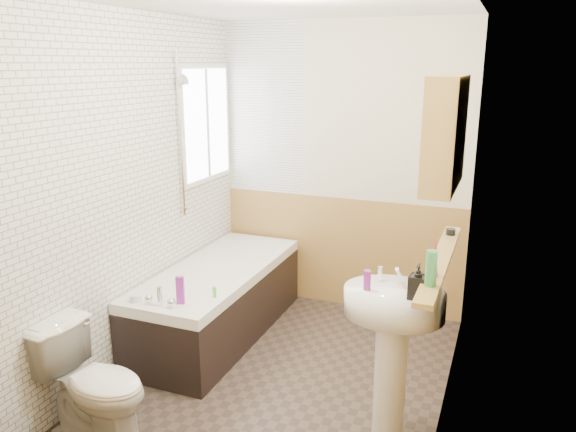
% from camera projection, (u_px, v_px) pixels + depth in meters
% --- Properties ---
extents(floor, '(2.80, 2.80, 0.00)m').
position_uv_depth(floor, '(280.00, 378.00, 3.95)').
color(floor, '#312722').
rests_on(floor, ground).
extents(ceiling, '(2.80, 2.80, 0.00)m').
position_uv_depth(ceiling, '(279.00, 1.00, 3.29)').
color(ceiling, white).
rests_on(ceiling, ground).
extents(wall_back, '(2.20, 0.02, 2.50)m').
position_uv_depth(wall_back, '(342.00, 170.00, 4.89)').
color(wall_back, beige).
rests_on(wall_back, ground).
extents(wall_front, '(2.20, 0.02, 2.50)m').
position_uv_depth(wall_front, '(151.00, 284.00, 2.36)').
color(wall_front, beige).
rests_on(wall_front, ground).
extents(wall_left, '(0.02, 2.80, 2.50)m').
position_uv_depth(wall_left, '(137.00, 193.00, 4.02)').
color(wall_left, beige).
rests_on(wall_left, ground).
extents(wall_right, '(0.02, 2.80, 2.50)m').
position_uv_depth(wall_right, '(457.00, 224.00, 3.23)').
color(wall_right, beige).
rests_on(wall_right, ground).
extents(wainscot_right, '(0.01, 2.80, 1.00)m').
position_uv_depth(wainscot_right, '(444.00, 342.00, 3.43)').
color(wainscot_right, '#B08948').
rests_on(wainscot_right, wall_right).
extents(wainscot_back, '(2.20, 0.01, 1.00)m').
position_uv_depth(wainscot_back, '(339.00, 252.00, 5.06)').
color(wainscot_back, '#B08948').
rests_on(wainscot_back, wall_back).
extents(tile_cladding_left, '(0.01, 2.80, 2.50)m').
position_uv_depth(tile_cladding_left, '(139.00, 193.00, 4.01)').
color(tile_cladding_left, white).
rests_on(tile_cladding_left, wall_left).
extents(tile_return_back, '(0.75, 0.01, 1.50)m').
position_uv_depth(tile_return_back, '(264.00, 109.00, 4.99)').
color(tile_return_back, white).
rests_on(tile_return_back, wall_back).
extents(window, '(0.03, 0.79, 0.99)m').
position_uv_depth(window, '(207.00, 124.00, 4.75)').
color(window, white).
rests_on(window, wall_left).
extents(bathtub, '(0.70, 1.78, 0.71)m').
position_uv_depth(bathtub, '(218.00, 299.00, 4.54)').
color(bathtub, black).
rests_on(bathtub, floor).
extents(shower_riser, '(0.11, 0.08, 1.27)m').
position_uv_depth(shower_riser, '(181.00, 123.00, 4.34)').
color(shower_riser, silver).
rests_on(shower_riser, wall_left).
extents(toilet, '(0.74, 0.46, 0.69)m').
position_uv_depth(toilet, '(95.00, 385.00, 3.26)').
color(toilet, white).
rests_on(toilet, floor).
extents(sink, '(0.56, 0.45, 1.07)m').
position_uv_depth(sink, '(392.00, 335.00, 3.13)').
color(sink, white).
rests_on(sink, floor).
extents(pine_shelf, '(0.10, 1.38, 0.03)m').
position_uv_depth(pine_shelf, '(441.00, 261.00, 3.24)').
color(pine_shelf, '#B08948').
rests_on(pine_shelf, wall_right).
extents(medicine_cabinet, '(0.17, 0.68, 0.61)m').
position_uv_depth(medicine_cabinet, '(445.00, 133.00, 3.06)').
color(medicine_cabinet, '#B08948').
rests_on(medicine_cabinet, wall_right).
extents(foam_can, '(0.07, 0.07, 0.19)m').
position_uv_depth(foam_can, '(431.00, 268.00, 2.81)').
color(foam_can, '#388447').
rests_on(foam_can, pine_shelf).
extents(green_bottle, '(0.05, 0.05, 0.21)m').
position_uv_depth(green_bottle, '(435.00, 258.00, 2.94)').
color(green_bottle, maroon).
rests_on(green_bottle, pine_shelf).
extents(black_jar, '(0.08, 0.08, 0.04)m').
position_uv_depth(black_jar, '(451.00, 232.00, 3.68)').
color(black_jar, black).
rests_on(black_jar, pine_shelf).
extents(soap_bottle, '(0.11, 0.20, 0.09)m').
position_uv_depth(soap_bottle, '(417.00, 291.00, 2.93)').
color(soap_bottle, black).
rests_on(soap_bottle, sink).
extents(clear_bottle, '(0.05, 0.05, 0.11)m').
position_uv_depth(clear_bottle, '(367.00, 280.00, 3.04)').
color(clear_bottle, purple).
rests_on(clear_bottle, sink).
extents(blue_gel, '(0.06, 0.05, 0.19)m').
position_uv_depth(blue_gel, '(180.00, 290.00, 3.77)').
color(blue_gel, purple).
rests_on(blue_gel, bathtub).
extents(cream_jar, '(0.09, 0.09, 0.05)m').
position_uv_depth(cream_jar, '(136.00, 298.00, 3.83)').
color(cream_jar, silver).
rests_on(cream_jar, bathtub).
extents(orange_bottle, '(0.03, 0.03, 0.08)m').
position_uv_depth(orange_bottle, '(215.00, 292.00, 3.89)').
color(orange_bottle, '#59C647').
rests_on(orange_bottle, bathtub).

